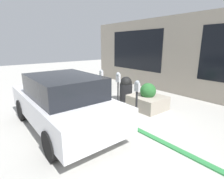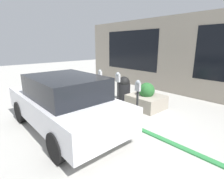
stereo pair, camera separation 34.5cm
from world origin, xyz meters
The scene contains 9 objects.
ground_plane centered at (0.00, 0.00, 0.00)m, with size 40.00×40.00×0.00m, color beige.
curb_strip centered at (0.00, 0.08, 0.02)m, with size 13.50×0.16×0.04m.
building_facade centered at (0.00, -4.47, 1.99)m, with size 13.50×0.17×3.96m.
parking_meter_nearest centered at (-0.98, -0.38, 0.97)m, with size 0.19×0.16×1.42m.
parking_meter_second centered at (-0.02, -0.38, 1.17)m, with size 0.18×0.15×1.57m.
parking_meter_middle centered at (0.99, -0.34, 1.06)m, with size 0.16×0.14×1.56m.
planter_box centered at (-0.44, -1.60, 0.38)m, with size 1.33×1.20×1.06m.
parked_car_front centered at (0.11, 1.72, 0.87)m, with size 4.49×2.04×1.67m.
trash_bin centered at (0.84, -1.60, 0.57)m, with size 0.58×0.58×1.14m.
Camera 1 is at (-4.80, 3.73, 2.55)m, focal length 28.00 mm.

